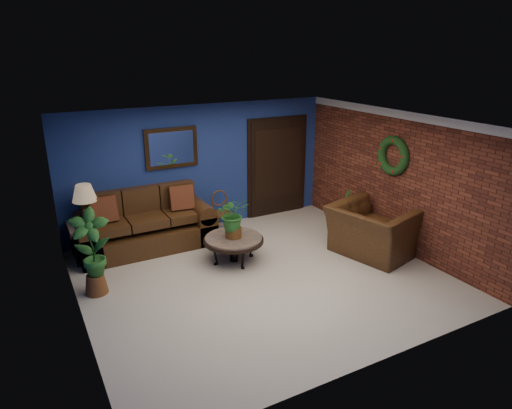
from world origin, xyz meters
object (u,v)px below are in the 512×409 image
sofa (145,228)px  coffee_table (234,240)px  end_table (89,232)px  table_lamp (85,200)px  armchair (373,231)px  side_chair (221,209)px

sofa → coffee_table: sofa is taller
coffee_table → end_table: 2.52m
table_lamp → armchair: (4.45, -2.22, -0.63)m
coffee_table → side_chair: (0.38, 1.37, 0.08)m
sofa → table_lamp: bearing=-177.6°
coffee_table → side_chair: side_chair is taller
end_table → armchair: 4.97m
coffee_table → end_table: size_ratio=1.49×
sofa → end_table: bearing=-177.6°
coffee_table → side_chair: bearing=74.3°
armchair → coffee_table: bearing=53.6°
end_table → side_chair: bearing=1.4°
coffee_table → table_lamp: (-2.16, 1.31, 0.69)m
sofa → table_lamp: size_ratio=3.55×
sofa → armchair: sofa is taller
end_table → side_chair: 2.54m
end_table → coffee_table: bearing=-31.2°
side_chair → sofa: bearing=-175.6°
end_table → table_lamp: bearing=135.0°
sofa → coffee_table: 1.79m
table_lamp → coffee_table: bearing=-31.2°
sofa → armchair: bearing=-33.1°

